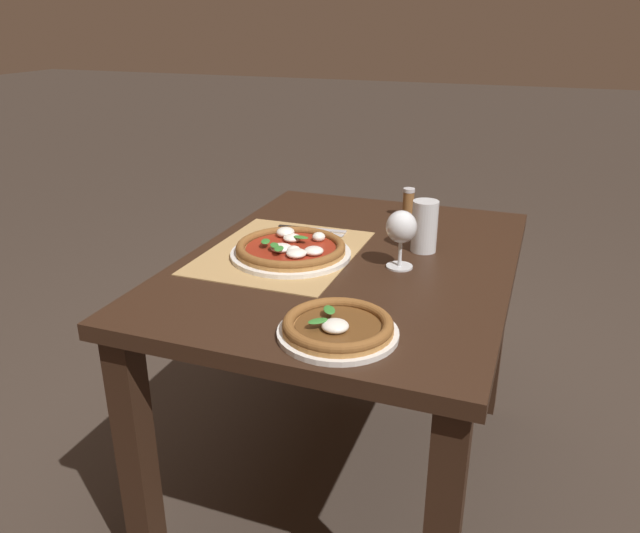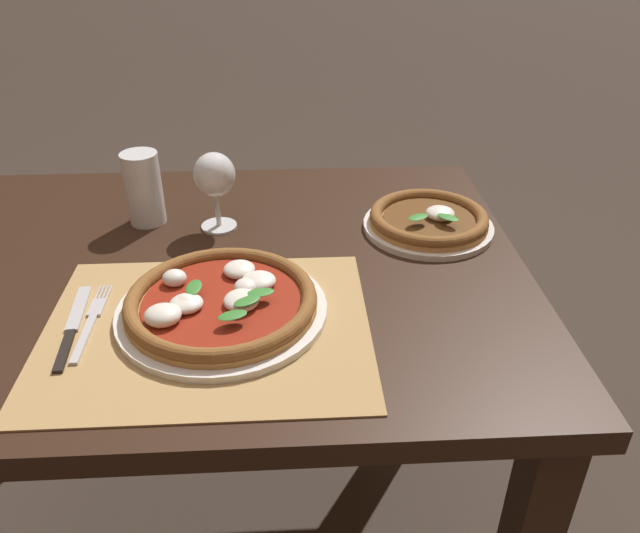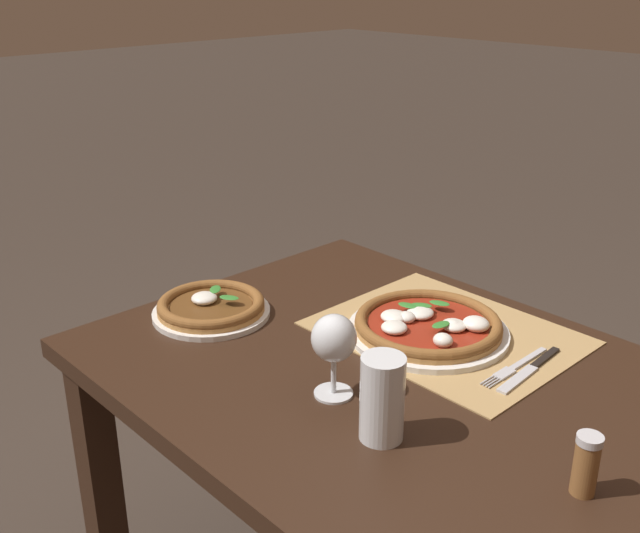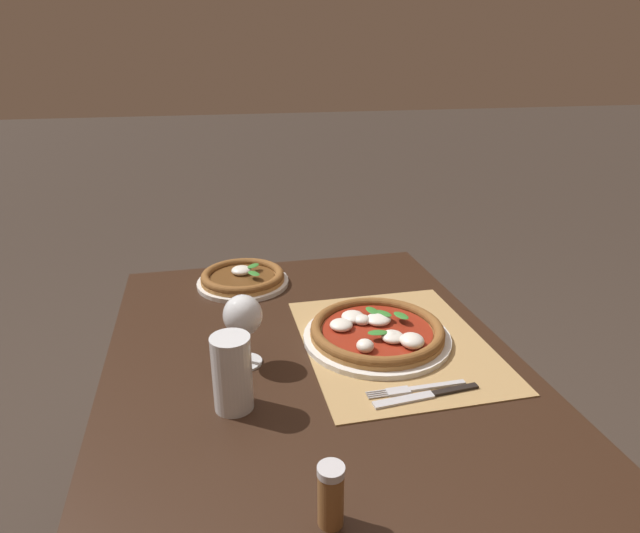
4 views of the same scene
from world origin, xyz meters
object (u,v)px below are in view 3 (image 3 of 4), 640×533
at_px(pint_glass, 382,400).
at_px(fork, 515,367).
at_px(wine_glass, 334,342).
at_px(pepper_shaker, 586,464).
at_px(knife, 530,370).
at_px(pizza_near, 428,326).
at_px(pizza_far, 211,307).

relative_size(pint_glass, fork, 0.72).
xyz_separation_m(wine_glass, pepper_shaker, (-0.44, -0.08, -0.06)).
xyz_separation_m(wine_glass, fork, (-0.17, -0.31, -0.10)).
bearing_deg(pepper_shaker, pint_glass, 20.87).
xyz_separation_m(pint_glass, pepper_shaker, (-0.29, -0.11, -0.02)).
distance_m(wine_glass, knife, 0.39).
bearing_deg(wine_glass, fork, -118.83).
distance_m(fork, pepper_shaker, 0.35).
relative_size(pizza_near, fork, 1.65).
height_order(pizza_near, wine_glass, wine_glass).
distance_m(pizza_near, pint_glass, 0.38).
height_order(pizza_far, knife, pizza_far).
distance_m(pint_glass, pepper_shaker, 0.31).
distance_m(pizza_near, pizza_far, 0.47).
bearing_deg(pepper_shaker, pizza_far, 3.16).
relative_size(wine_glass, knife, 0.72).
bearing_deg(fork, pizza_near, 3.87).
bearing_deg(knife, fork, 24.22).
relative_size(pizza_near, pepper_shaker, 3.41).
bearing_deg(pizza_far, pepper_shaker, -176.84).
height_order(pizza_far, pint_glass, pint_glass).
distance_m(pint_glass, knife, 0.36).
bearing_deg(pint_glass, pizza_far, -6.58).
bearing_deg(fork, pepper_shaker, 138.65).
xyz_separation_m(knife, pepper_shaker, (-0.24, 0.24, 0.04)).
height_order(knife, pepper_shaker, pepper_shaker).
bearing_deg(pizza_near, fork, -176.13).
relative_size(pizza_far, knife, 1.18).
distance_m(pizza_far, fork, 0.65).
distance_m(pizza_far, pepper_shaker, 0.85).
xyz_separation_m(pizza_far, wine_glass, (-0.41, 0.03, 0.09)).
relative_size(pizza_far, pint_glass, 1.75).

